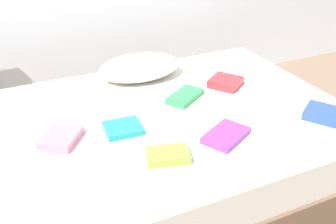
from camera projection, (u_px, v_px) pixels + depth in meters
name	position (u px, v px, depth m)	size (l,w,h in m)	color
ground_plane	(171.00, 182.00, 2.43)	(8.00, 8.00, 0.00)	#7F6651
bed	(172.00, 150.00, 2.31)	(2.00, 1.50, 0.50)	brown
pillow	(140.00, 67.00, 2.57)	(0.55, 0.34, 0.16)	white
textbook_red	(226.00, 82.00, 2.49)	(0.18, 0.18, 0.05)	red
textbook_blue	(322.00, 113.00, 2.13)	(0.18, 0.18, 0.05)	#2847B7
textbook_purple	(226.00, 135.00, 1.95)	(0.24, 0.16, 0.03)	purple
textbook_pink	(61.00, 138.00, 1.92)	(0.21, 0.17, 0.04)	pink
textbook_green	(185.00, 96.00, 2.33)	(0.25, 0.13, 0.04)	green
textbook_teal	(123.00, 128.00, 2.01)	(0.19, 0.17, 0.03)	teal
textbook_lime	(168.00, 155.00, 1.79)	(0.20, 0.13, 0.04)	#8CC638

